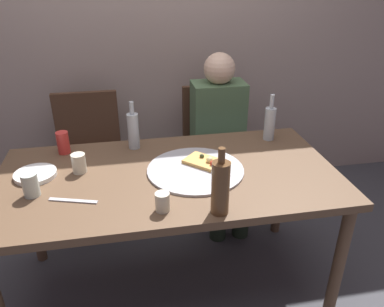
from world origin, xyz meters
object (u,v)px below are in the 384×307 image
Objects in this scene: wine_glass at (30,185)px; chair_left at (89,151)px; plate_stack at (35,174)px; chair_right at (215,141)px; tumbler_far at (162,202)px; beer_bottle at (270,123)px; dining_table at (169,186)px; soda_can at (63,143)px; guest_in_sweater at (221,133)px; pizza_slice_last at (207,162)px; table_knife at (73,201)px; water_bottle at (220,187)px; pizza_tray at (196,170)px; tumbler_near at (79,163)px; wine_bottle at (133,130)px.

chair_left is (0.17, 0.92, -0.29)m from wine_glass.
plate_stack is at bearing 75.89° from chair_left.
plate_stack is 0.22× the size of chair_right.
beer_bottle is at bearing 40.88° from tumbler_far.
tumbler_far reaches higher than dining_table.
tumbler_far is at bearing -53.73° from soda_can.
guest_in_sweater is (0.45, 0.68, -0.03)m from dining_table.
chair_left is (-0.46, 0.83, -0.16)m from dining_table.
table_knife is at bearing -162.30° from pizza_slice_last.
soda_can is at bearing 135.28° from water_bottle.
soda_can reaches higher than dining_table.
chair_left reaches higher than tumbler_far.
beer_bottle reaches higher than pizza_slice_last.
pizza_tray reaches higher than dining_table.
wine_glass is at bearing -102.77° from soda_can.
water_bottle is (-0.47, -0.66, 0.02)m from beer_bottle.
beer_bottle is 0.30× the size of chair_right.
beer_bottle reaches higher than soda_can.
water_bottle reaches higher than table_knife.
chair_right reaches higher than tumbler_near.
guest_in_sweater is at bearing 90.00° from chair_right.
soda_can is 0.14× the size of chair_left.
beer_bottle reaches higher than chair_left.
soda_can is (-0.38, 0.00, -0.05)m from wine_bottle.
plate_stack is at bearing 34.22° from chair_right.
water_bottle is (0.32, -0.69, 0.02)m from wine_bottle.
water_bottle is at bearing -44.72° from soda_can.
guest_in_sweater reaches higher than plate_stack.
guest_in_sweater is (0.60, 0.35, -0.22)m from wine_bottle.
pizza_tray is 0.36m from tumbler_far.
wine_bottle is 2.79× the size of tumbler_near.
wine_bottle is 0.58m from table_knife.
chair_left is (-0.31, 0.50, -0.35)m from wine_bottle.
chair_right reaches higher than dining_table.
plate_stack is at bearing 150.90° from water_bottle.
beer_bottle is 0.66m from chair_right.
tumbler_far is at bearing 177.35° from table_knife.
guest_in_sweater reaches higher than dining_table.
soda_can is (0.09, 0.42, 0.01)m from wine_glass.
water_bottle is at bearing 179.79° from table_knife.
guest_in_sweater is (-0.19, 0.38, -0.21)m from beer_bottle.
water_bottle is at bearing -19.25° from wine_glass.
pizza_tray is at bearing -9.96° from tumbler_near.
water_bottle is 3.06× the size of tumbler_near.
guest_in_sweater is at bearing 19.57° from soda_can.
chair_right is at bearing 76.88° from water_bottle.
dining_table is 6.79× the size of pizza_slice_last.
chair_left is at bearing 129.73° from pizza_slice_last.
wine_bottle reaches higher than pizza_slice_last.
wine_glass is at bearing -137.07° from tumbler_near.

